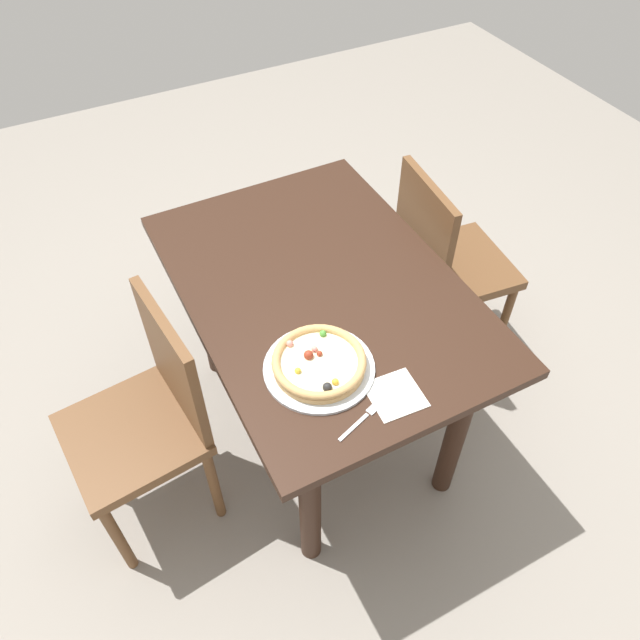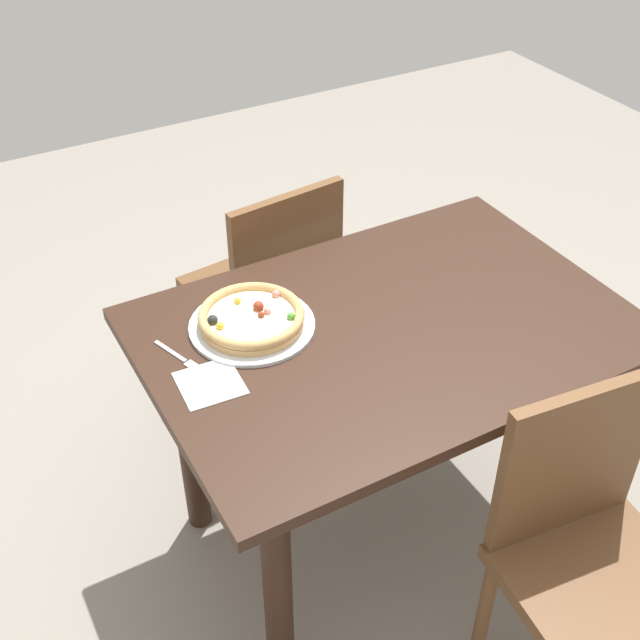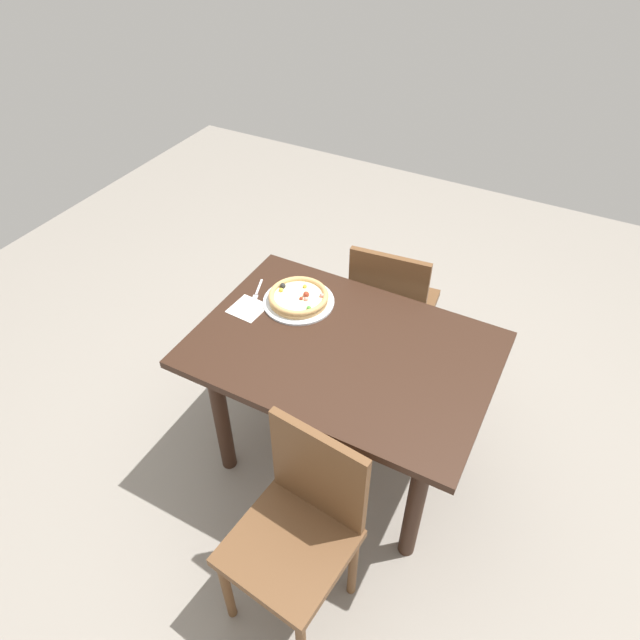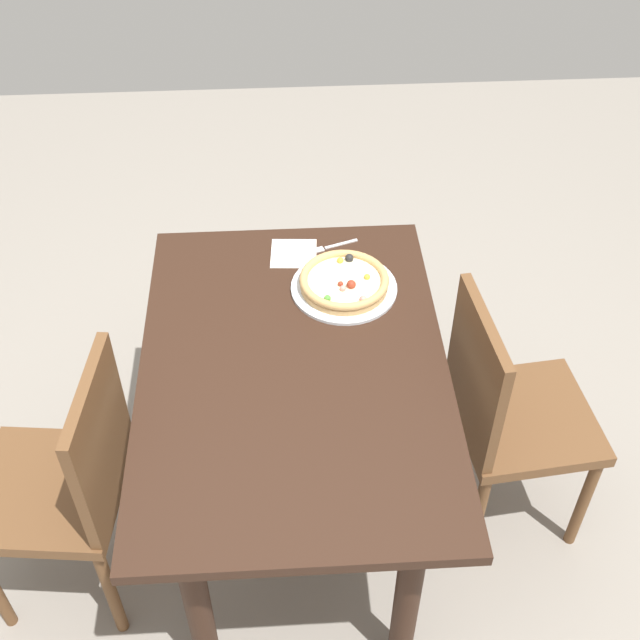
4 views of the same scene
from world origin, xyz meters
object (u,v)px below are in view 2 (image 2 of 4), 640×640
object	(u,v)px
pizza	(251,317)
fork	(182,359)
chair_far	(589,555)
chair_near	(269,290)
plate	(252,325)
napkin	(210,383)
dining_table	(385,366)

from	to	relation	value
pizza	fork	world-z (taller)	pizza
chair_far	pizza	size ratio (longest dim) A/B	3.39
chair_near	plate	size ratio (longest dim) A/B	2.84
napkin	chair_near	bearing A→B (deg)	-125.78
fork	plate	bearing A→B (deg)	80.21
chair_near	napkin	distance (m)	0.80
dining_table	plate	world-z (taller)	plate
pizza	fork	distance (m)	0.20
chair_far	dining_table	bearing A→B (deg)	-70.71
fork	napkin	world-z (taller)	fork
pizza	napkin	world-z (taller)	pizza
chair_far	fork	bearing A→B (deg)	-43.49
chair_far	fork	distance (m)	1.03
dining_table	fork	world-z (taller)	fork
chair_far	napkin	size ratio (longest dim) A/B	6.36
chair_far	pizza	xyz separation A→B (m)	(0.44, -0.79, 0.31)
plate	pizza	distance (m)	0.03
napkin	plate	bearing A→B (deg)	-140.64
napkin	dining_table	bearing A→B (deg)	177.95
chair_near	plate	bearing A→B (deg)	-125.78
dining_table	fork	size ratio (longest dim) A/B	7.42
pizza	plate	bearing A→B (deg)	82.00
plate	chair_far	bearing A→B (deg)	119.37
plate	pizza	xyz separation A→B (m)	(-0.00, -0.00, 0.03)
chair_far	pizza	distance (m)	0.95
dining_table	napkin	world-z (taller)	napkin
chair_near	fork	distance (m)	0.74
dining_table	fork	distance (m)	0.53
plate	chair_near	bearing A→B (deg)	-119.66
napkin	chair_far	bearing A→B (deg)	133.70
fork	dining_table	bearing A→B (deg)	56.58
dining_table	fork	bearing A→B (deg)	-14.41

